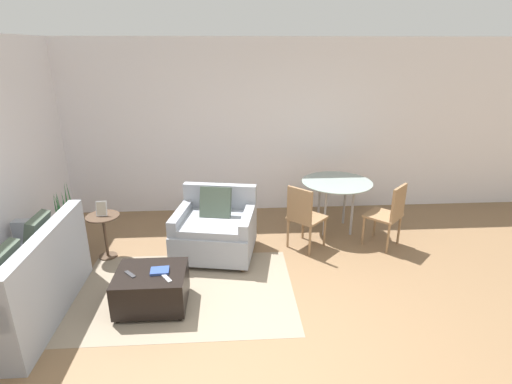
{
  "coord_description": "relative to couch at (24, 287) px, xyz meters",
  "views": [
    {
      "loc": [
        -0.31,
        -3.01,
        2.62
      ],
      "look_at": [
        0.02,
        2.06,
        0.75
      ],
      "focal_mm": 28.0,
      "sensor_mm": 36.0,
      "label": 1
    }
  ],
  "objects": [
    {
      "name": "ottoman",
      "position": [
        1.25,
        0.07,
        -0.11
      ],
      "size": [
        0.72,
        0.61,
        0.41
      ],
      "color": "black",
      "rests_on": "ground_plane"
    },
    {
      "name": "dining_chair_near_right",
      "position": [
        4.23,
        1.24,
        0.18
      ],
      "size": [
        0.59,
        0.59,
        0.9
      ],
      "color": "#93704C",
      "rests_on": "ground_plane"
    },
    {
      "name": "side_table",
      "position": [
        0.46,
        1.18,
        0.08
      ],
      "size": [
        0.42,
        0.42,
        0.59
      ],
      "color": "#4C3828",
      "rests_on": "ground_plane"
    },
    {
      "name": "armchair",
      "position": [
        1.88,
        1.19,
        0.01
      ],
      "size": [
        1.15,
        1.08,
        0.91
      ],
      "color": "#999EA8",
      "rests_on": "ground_plane"
    },
    {
      "name": "potted_plant",
      "position": [
        -0.02,
        1.23,
        -0.09
      ],
      "size": [
        0.41,
        0.41,
        1.07
      ],
      "color": "#333338",
      "rests_on": "ground_plane"
    },
    {
      "name": "book_stack",
      "position": [
        1.35,
        0.07,
        0.09
      ],
      "size": [
        0.2,
        0.16,
        0.03
      ],
      "color": "#2D478C",
      "rests_on": "ottoman"
    },
    {
      "name": "area_rug",
      "position": [
        1.56,
        0.31,
        -0.33
      ],
      "size": [
        2.44,
        1.68,
        0.01
      ],
      "color": "gray",
      "rests_on": "ground_plane"
    },
    {
      "name": "picture_frame",
      "position": [
        0.46,
        1.18,
        0.35
      ],
      "size": [
        0.14,
        0.07,
        0.19
      ],
      "color": "silver",
      "rests_on": "side_table"
    },
    {
      "name": "couch",
      "position": [
        0.0,
        0.0,
        0.0
      ],
      "size": [
        0.83,
        1.72,
        0.94
      ],
      "color": "#999EA8",
      "rests_on": "ground_plane"
    },
    {
      "name": "dining_chair_near_left",
      "position": [
        3.06,
        1.24,
        0.18
      ],
      "size": [
        0.59,
        0.59,
        0.9
      ],
      "color": "#93704C",
      "rests_on": "ground_plane"
    },
    {
      "name": "wall_back",
      "position": [
        2.42,
        2.75,
        1.04
      ],
      "size": [
        12.0,
        0.06,
        2.75
      ],
      "color": "white",
      "rests_on": "ground_plane"
    },
    {
      "name": "tv_remote_primary",
      "position": [
        1.44,
        -0.06,
        0.08
      ],
      "size": [
        0.12,
        0.16,
        0.01
      ],
      "color": "#B7B7BC",
      "rests_on": "ottoman"
    },
    {
      "name": "dining_table",
      "position": [
        3.64,
        1.82,
        0.33
      ],
      "size": [
        1.02,
        1.02,
        0.76
      ],
      "color": "#8C9E99",
      "rests_on": "ground_plane"
    },
    {
      "name": "ground_plane",
      "position": [
        2.42,
        -0.58,
        -0.33
      ],
      "size": [
        20.0,
        20.0,
        0.0
      ],
      "primitive_type": "plane",
      "color": "brown"
    },
    {
      "name": "tv_remote_secondary",
      "position": [
        1.05,
        0.04,
        0.08
      ],
      "size": [
        0.14,
        0.15,
        0.01
      ],
      "color": "#333338",
      "rests_on": "ottoman"
    }
  ]
}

